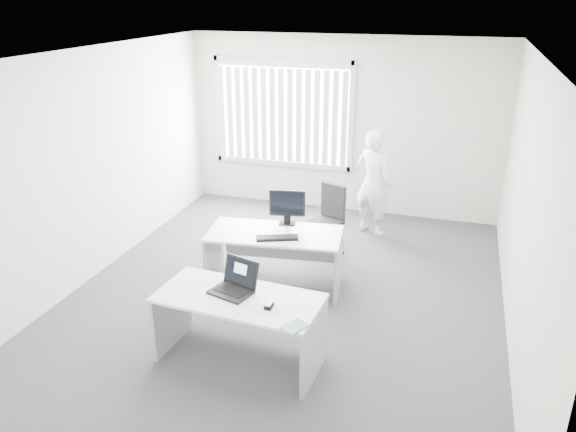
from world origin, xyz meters
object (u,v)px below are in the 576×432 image
(desk_near, at_px, (239,315))
(person, at_px, (373,182))
(office_chair, at_px, (327,230))
(laptop, at_px, (230,279))
(desk_far, at_px, (275,248))
(monitor, at_px, (287,207))

(desk_near, xyz_separation_m, person, (0.70, 3.53, 0.28))
(office_chair, xyz_separation_m, laptop, (-0.29, -2.74, 0.58))
(desk_far, distance_m, person, 2.21)
(desk_far, bearing_deg, office_chair, 67.60)
(desk_far, xyz_separation_m, laptop, (0.05, -1.48, 0.34))
(desk_near, relative_size, person, 1.02)
(laptop, bearing_deg, desk_near, -4.49)
(desk_near, height_order, laptop, laptop)
(office_chair, xyz_separation_m, person, (0.50, 0.76, 0.51))
(person, bearing_deg, desk_far, 91.94)
(person, distance_m, monitor, 1.90)
(monitor, bearing_deg, office_chair, 62.84)
(desk_far, distance_m, laptop, 1.52)
(desk_far, height_order, monitor, monitor)
(office_chair, bearing_deg, laptop, -73.59)
(person, relative_size, monitor, 3.60)
(office_chair, distance_m, laptop, 2.81)
(desk_far, height_order, laptop, laptop)
(desk_far, relative_size, office_chair, 1.81)
(office_chair, bearing_deg, desk_near, -71.59)
(office_chair, height_order, person, person)
(person, bearing_deg, office_chair, 81.28)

